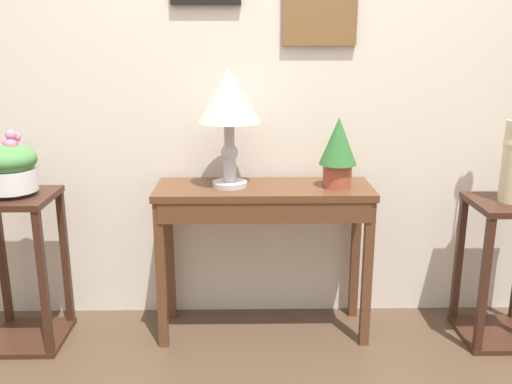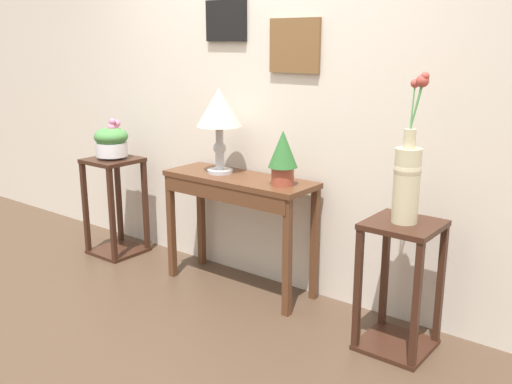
{
  "view_description": "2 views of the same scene",
  "coord_description": "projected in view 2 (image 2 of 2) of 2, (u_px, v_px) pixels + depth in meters",
  "views": [
    {
      "loc": [
        -0.05,
        -1.54,
        1.49
      ],
      "look_at": [
        -0.01,
        1.23,
        0.73
      ],
      "focal_mm": 39.35,
      "sensor_mm": 36.0,
      "label": 1
    },
    {
      "loc": [
        2.38,
        -1.7,
        1.65
      ],
      "look_at": [
        0.16,
        1.15,
        0.7
      ],
      "focal_mm": 40.14,
      "sensor_mm": 36.0,
      "label": 2
    }
  ],
  "objects": [
    {
      "name": "pedestal_stand_right",
      "position": [
        399.0,
        287.0,
        3.09
      ],
      "size": [
        0.37,
        0.37,
        0.73
      ],
      "color": "#381E14",
      "rests_on": "ground"
    },
    {
      "name": "back_wall_with_art",
      "position": [
        261.0,
        80.0,
        3.84
      ],
      "size": [
        9.0,
        0.13,
        2.8
      ],
      "color": "beige",
      "rests_on": "ground"
    },
    {
      "name": "ground_plane",
      "position": [
        104.0,
        354.0,
        3.13
      ],
      "size": [
        12.0,
        12.0,
        0.01
      ],
      "primitive_type": "cube",
      "color": "#4C3828"
    },
    {
      "name": "planter_bowl_wide_left",
      "position": [
        112.0,
        141.0,
        4.39
      ],
      "size": [
        0.26,
        0.26,
        0.31
      ],
      "color": "silver",
      "rests_on": "pedestal_stand_left"
    },
    {
      "name": "console_table",
      "position": [
        237.0,
        196.0,
        3.79
      ],
      "size": [
        1.07,
        0.37,
        0.79
      ],
      "color": "#56331E",
      "rests_on": "ground"
    },
    {
      "name": "table_lamp",
      "position": [
        219.0,
        112.0,
        3.77
      ],
      "size": [
        0.3,
        0.3,
        0.57
      ],
      "color": "#B7B7BC",
      "rests_on": "console_table"
    },
    {
      "name": "flower_vase_tall_right",
      "position": [
        407.0,
        176.0,
        2.94
      ],
      "size": [
        0.14,
        0.15,
        0.77
      ],
      "color": "beige",
      "rests_on": "pedestal_stand_right"
    },
    {
      "name": "pedestal_stand_left",
      "position": [
        116.0,
        206.0,
        4.52
      ],
      "size": [
        0.37,
        0.37,
        0.77
      ],
      "color": "#381E14",
      "rests_on": "ground"
    },
    {
      "name": "potted_plant_on_console",
      "position": [
        283.0,
        155.0,
        3.5
      ],
      "size": [
        0.18,
        0.18,
        0.34
      ],
      "color": "#9E4733",
      "rests_on": "console_table"
    }
  ]
}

